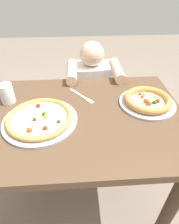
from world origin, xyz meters
TOP-DOWN VIEW (x-y plane):
  - ground_plane at (0.00, 0.00)m, footprint 8.00×8.00m
  - dining_table at (0.00, 0.00)m, footprint 1.11×0.77m
  - pizza_near at (-0.18, -0.04)m, footprint 0.36×0.36m
  - pizza_far at (0.38, 0.07)m, footprint 0.30×0.30m
  - water_cup_clear at (-0.37, 0.14)m, footprint 0.08×0.08m
  - fork at (0.03, 0.16)m, footprint 0.14×0.17m
  - diner_seated at (0.13, 0.64)m, footprint 0.38×0.51m

SIDE VIEW (x-z plane):
  - ground_plane at x=0.00m, z-range 0.00..0.00m
  - diner_seated at x=0.13m, z-range -0.03..0.88m
  - dining_table at x=0.00m, z-range 0.25..1.00m
  - fork at x=0.03m, z-range 0.75..0.75m
  - pizza_near at x=-0.18m, z-range 0.75..0.79m
  - pizza_far at x=0.38m, z-range 0.75..0.79m
  - water_cup_clear at x=-0.37m, z-range 0.75..0.86m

